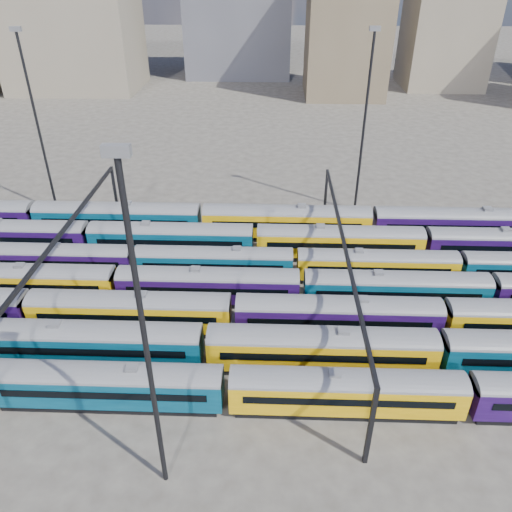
{
  "coord_description": "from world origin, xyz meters",
  "views": [
    {
      "loc": [
        2.56,
        -44.8,
        33.41
      ],
      "look_at": [
        0.72,
        5.12,
        3.0
      ],
      "focal_mm": 35.0,
      "sensor_mm": 36.0,
      "label": 1
    }
  ],
  "objects_px": {
    "rake_0": "(346,388)",
    "mast_2": "(144,333)",
    "rake_1": "(440,349)",
    "rake_2": "(130,308)"
  },
  "relations": [
    {
      "from": "rake_1",
      "to": "mast_2",
      "type": "height_order",
      "value": "mast_2"
    },
    {
      "from": "rake_1",
      "to": "rake_2",
      "type": "distance_m",
      "value": 30.08
    },
    {
      "from": "rake_1",
      "to": "mast_2",
      "type": "xyz_separation_m",
      "value": [
        -22.98,
        -12.0,
        11.21
      ]
    },
    {
      "from": "rake_1",
      "to": "rake_2",
      "type": "relative_size",
      "value": 0.88
    },
    {
      "from": "rake_1",
      "to": "rake_2",
      "type": "height_order",
      "value": "rake_1"
    },
    {
      "from": "rake_1",
      "to": "rake_2",
      "type": "bearing_deg",
      "value": 170.43
    },
    {
      "from": "rake_1",
      "to": "mast_2",
      "type": "relative_size",
      "value": 5.0
    },
    {
      "from": "rake_0",
      "to": "mast_2",
      "type": "height_order",
      "value": "mast_2"
    },
    {
      "from": "rake_2",
      "to": "mast_2",
      "type": "distance_m",
      "value": 21.47
    },
    {
      "from": "rake_2",
      "to": "rake_0",
      "type": "bearing_deg",
      "value": -25.83
    }
  ]
}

